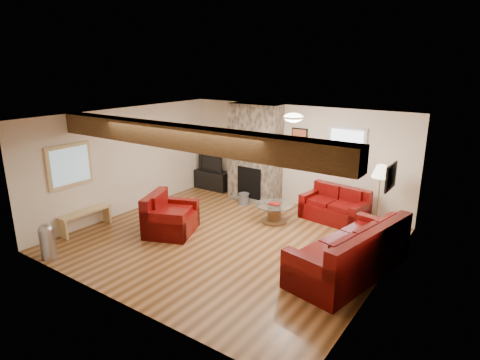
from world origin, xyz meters
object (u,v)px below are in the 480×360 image
object	(u,v)px
coffee_table	(274,213)
tv_cabinet	(213,180)
sofa_three	(349,248)
loveseat	(334,205)
floor_lamp	(381,175)
television	(212,163)
armchair_red	(171,214)

from	to	relation	value
coffee_table	tv_cabinet	world-z (taller)	tv_cabinet
sofa_three	loveseat	size ratio (longest dim) A/B	1.69
sofa_three	floor_lamp	distance (m)	2.23
sofa_three	coffee_table	size ratio (longest dim) A/B	2.79
floor_lamp	tv_cabinet	bearing A→B (deg)	175.47
sofa_three	tv_cabinet	size ratio (longest dim) A/B	2.28
coffee_table	television	world-z (taller)	television
coffee_table	tv_cabinet	bearing A→B (deg)	156.70
floor_lamp	television	bearing A→B (deg)	175.47
sofa_three	tv_cabinet	distance (m)	5.51
floor_lamp	armchair_red	bearing A→B (deg)	-144.13
loveseat	tv_cabinet	world-z (taller)	loveseat
television	floor_lamp	xyz separation A→B (m)	(4.77, -0.38, 0.49)
television	floor_lamp	world-z (taller)	floor_lamp
loveseat	television	world-z (taller)	television
tv_cabinet	loveseat	bearing A→B (deg)	-4.52
armchair_red	loveseat	bearing A→B (deg)	-66.59
loveseat	television	xyz separation A→B (m)	(-3.79, 0.30, 0.39)
sofa_three	tv_cabinet	xyz separation A→B (m)	(-4.93, 2.46, -0.20)
loveseat	armchair_red	size ratio (longest dim) A/B	1.36
coffee_table	television	size ratio (longest dim) A/B	1.05
loveseat	floor_lamp	world-z (taller)	floor_lamp
tv_cabinet	floor_lamp	distance (m)	4.89
armchair_red	floor_lamp	world-z (taller)	floor_lamp
sofa_three	armchair_red	distance (m)	3.73
loveseat	sofa_three	bearing A→B (deg)	-54.44
loveseat	floor_lamp	xyz separation A→B (m)	(0.98, -0.08, 0.87)
coffee_table	floor_lamp	world-z (taller)	floor_lamp
sofa_three	armchair_red	bearing A→B (deg)	-71.18
sofa_three	coffee_table	xyz separation A→B (m)	(-2.21, 1.29, -0.25)
sofa_three	television	size ratio (longest dim) A/B	2.93
coffee_table	floor_lamp	size ratio (longest dim) A/B	0.59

